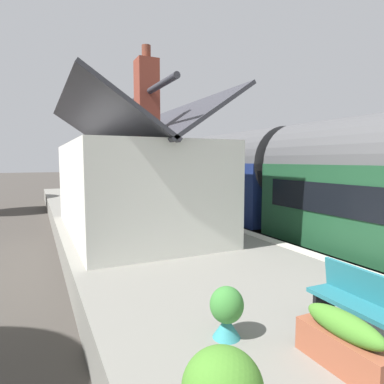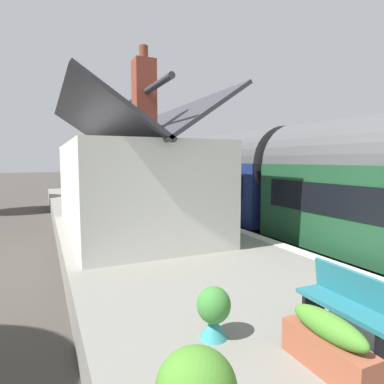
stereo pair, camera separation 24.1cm
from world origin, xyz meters
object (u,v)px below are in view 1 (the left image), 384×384
at_px(planter_corner_building, 343,342).
at_px(lamp_post_platform, 132,154).
at_px(bench_by_lamp, 363,304).
at_px(train, 283,185).
at_px(bench_mid_platform, 104,190).
at_px(planter_edge_near, 227,311).
at_px(station_building, 132,184).

height_order(planter_corner_building, lamp_post_platform, lamp_post_platform).
distance_m(planter_corner_building, lamp_post_platform, 16.51).
bearing_deg(bench_by_lamp, lamp_post_platform, -4.92).
relative_size(train, bench_mid_platform, 11.61).
distance_m(bench_by_lamp, planter_edge_near, 1.71).
height_order(train, lamp_post_platform, lamp_post_platform).
relative_size(bench_by_lamp, planter_edge_near, 2.08).
xyz_separation_m(station_building, planter_corner_building, (-8.13, -0.12, -1.20)).
bearing_deg(planter_corner_building, planter_edge_near, 35.94).
xyz_separation_m(train, planter_edge_near, (-5.86, 5.92, -1.02)).
bearing_deg(bench_by_lamp, train, -33.57).
bearing_deg(train, station_building, 77.46).
bearing_deg(train, bench_mid_platform, 21.31).
bearing_deg(planter_edge_near, bench_by_lamp, -117.46).
relative_size(bench_by_lamp, lamp_post_platform, 0.37).
xyz_separation_m(bench_mid_platform, bench_by_lamp, (-17.70, 0.10, 0.00)).
bearing_deg(planter_corner_building, station_building, 0.86).
bearing_deg(lamp_post_platform, bench_mid_platform, 35.03).
height_order(bench_by_lamp, planter_edge_near, bench_by_lamp).
xyz_separation_m(train, bench_by_lamp, (-6.65, 4.41, -0.89)).
xyz_separation_m(train, lamp_post_platform, (9.25, 3.04, 1.26)).
bearing_deg(bench_mid_platform, station_building, 174.60).
distance_m(train, station_building, 5.38).
bearing_deg(bench_mid_platform, train, -158.69).
height_order(train, bench_by_lamp, train).
height_order(train, bench_mid_platform, train).
height_order(bench_mid_platform, planter_edge_near, bench_mid_platform).
height_order(bench_by_lamp, planter_corner_building, bench_by_lamp).
relative_size(station_building, planter_corner_building, 7.05).
bearing_deg(bench_by_lamp, bench_mid_platform, -0.32).
bearing_deg(bench_mid_platform, lamp_post_platform, -144.97).
xyz_separation_m(bench_mid_platform, lamp_post_platform, (-1.81, -1.27, 2.16)).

